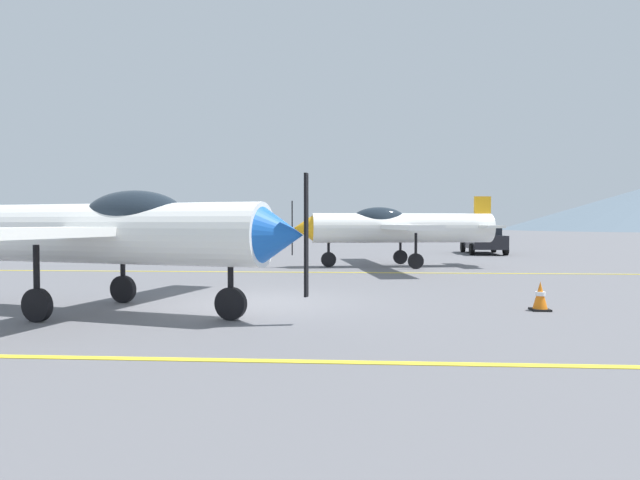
# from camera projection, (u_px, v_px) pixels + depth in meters

# --- Properties ---
(ground_plane) EXTENTS (400.00, 400.00, 0.00)m
(ground_plane) POSITION_uv_depth(u_px,v_px,m) (258.00, 303.00, 11.62)
(ground_plane) COLOR slate
(apron_line_near) EXTENTS (80.00, 0.16, 0.01)m
(apron_line_near) POSITION_uv_depth(u_px,v_px,m) (191.00, 360.00, 6.83)
(apron_line_near) COLOR yellow
(apron_line_near) RESTS_ON ground_plane
(apron_line_far) EXTENTS (80.00, 0.16, 0.01)m
(apron_line_far) POSITION_uv_depth(u_px,v_px,m) (295.00, 272.00, 18.86)
(apron_line_far) COLOR yellow
(apron_line_far) RESTS_ON ground_plane
(airplane_near) EXTENTS (8.34, 9.48, 2.85)m
(airplane_near) POSITION_uv_depth(u_px,v_px,m) (106.00, 231.00, 10.37)
(airplane_near) COLOR white
(airplane_near) RESTS_ON ground_plane
(airplane_mid) EXTENTS (8.33, 9.53, 2.85)m
(airplane_mid) POSITION_uv_depth(u_px,v_px,m) (395.00, 227.00, 21.30)
(airplane_mid) COLOR white
(airplane_mid) RESTS_ON ground_plane
(car_sedan) EXTENTS (2.13, 4.35, 1.62)m
(car_sedan) POSITION_uv_depth(u_px,v_px,m) (483.00, 239.00, 30.19)
(car_sedan) COLOR black
(car_sedan) RESTS_ON ground_plane
(traffic_cone_front) EXTENTS (0.36, 0.36, 0.59)m
(traffic_cone_front) POSITION_uv_depth(u_px,v_px,m) (540.00, 296.00, 10.66)
(traffic_cone_front) COLOR black
(traffic_cone_front) RESTS_ON ground_plane
(hill_left) EXTENTS (75.05, 75.05, 10.50)m
(hill_left) POSITION_uv_depth(u_px,v_px,m) (153.00, 212.00, 173.64)
(hill_left) COLOR #4C6651
(hill_left) RESTS_ON ground_plane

